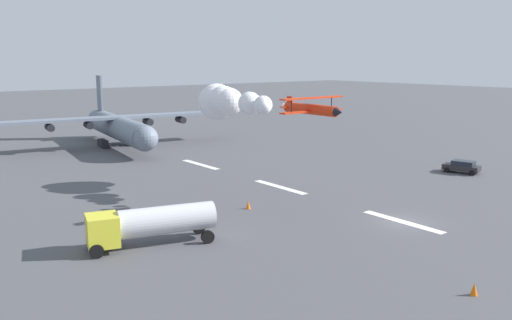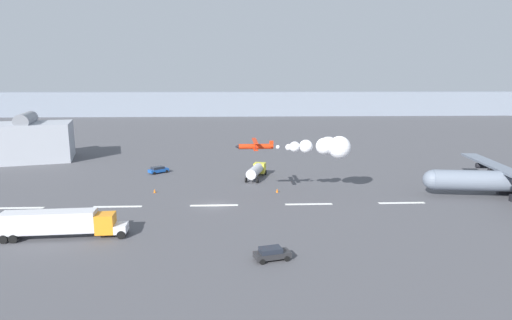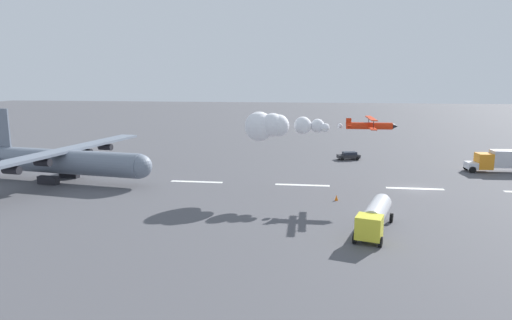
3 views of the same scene
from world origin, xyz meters
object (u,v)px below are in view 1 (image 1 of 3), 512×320
(cargo_transport_plane, at_px, (120,127))
(followme_car_yellow, at_px, (462,166))
(fuel_tanker_truck, at_px, (150,223))
(traffic_cone_far, at_px, (248,205))
(stunt_biplane_red, at_px, (229,102))
(traffic_cone_near, at_px, (474,289))

(cargo_transport_plane, relative_size, followme_car_yellow, 8.23)
(fuel_tanker_truck, height_order, followme_car_yellow, fuel_tanker_truck)
(followme_car_yellow, height_order, traffic_cone_far, followme_car_yellow)
(cargo_transport_plane, xyz_separation_m, followme_car_yellow, (-43.27, -24.66, -2.43))
(fuel_tanker_truck, distance_m, followme_car_yellow, 41.81)
(cargo_transport_plane, distance_m, traffic_cone_far, 40.24)
(fuel_tanker_truck, relative_size, traffic_cone_far, 12.89)
(stunt_biplane_red, bearing_deg, traffic_cone_far, 155.71)
(cargo_transport_plane, distance_m, stunt_biplane_red, 32.33)
(cargo_transport_plane, distance_m, followme_car_yellow, 49.86)
(cargo_transport_plane, height_order, stunt_biplane_red, stunt_biplane_red)
(cargo_transport_plane, xyz_separation_m, stunt_biplane_red, (-31.73, 1.80, 5.94))
(cargo_transport_plane, bearing_deg, traffic_cone_near, 174.31)
(fuel_tanker_truck, relative_size, followme_car_yellow, 2.13)
(cargo_transport_plane, xyz_separation_m, traffic_cone_far, (-39.76, 5.43, -2.86))
(fuel_tanker_truck, bearing_deg, followme_car_yellow, -90.18)
(stunt_biplane_red, xyz_separation_m, followme_car_yellow, (-11.54, -26.46, -8.36))
(cargo_transport_plane, relative_size, traffic_cone_near, 49.83)
(fuel_tanker_truck, height_order, traffic_cone_far, fuel_tanker_truck)
(cargo_transport_plane, height_order, followme_car_yellow, cargo_transport_plane)
(traffic_cone_near, bearing_deg, cargo_transport_plane, -5.69)
(stunt_biplane_red, height_order, fuel_tanker_truck, stunt_biplane_red)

